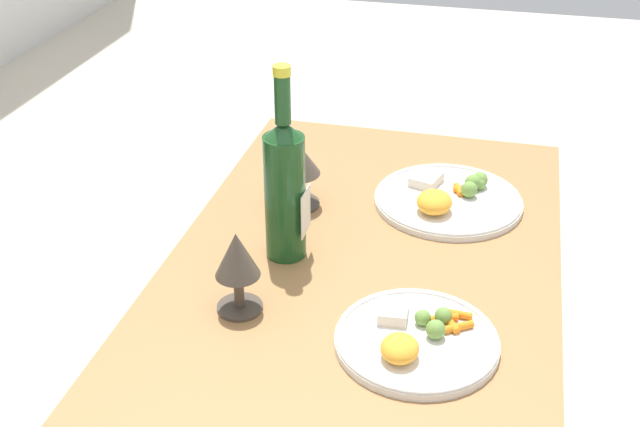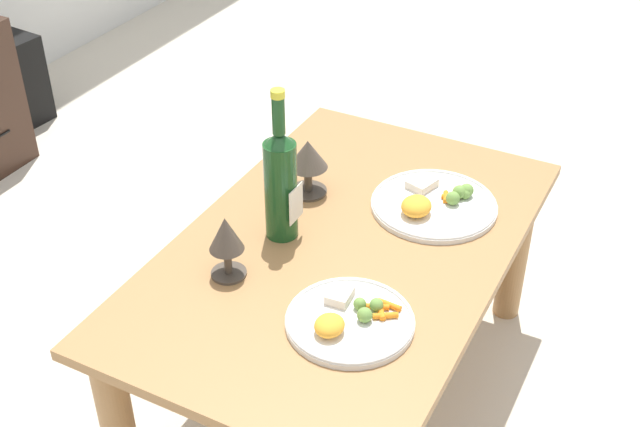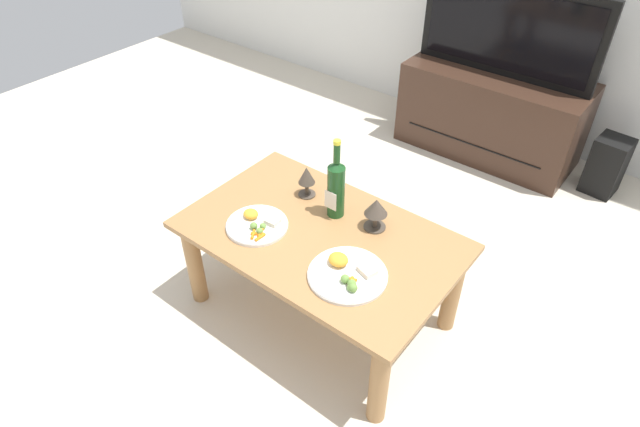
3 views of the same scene
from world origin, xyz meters
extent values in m
plane|color=beige|center=(0.00, 0.00, 0.00)|extent=(6.40, 6.40, 0.00)
cube|color=#9E7042|center=(0.00, 0.00, 0.44)|extent=(1.08, 0.68, 0.03)
cylinder|color=#9E7042|center=(0.48, -0.27, 0.21)|extent=(0.07, 0.07, 0.43)
cylinder|color=#9E7042|center=(-0.48, 0.27, 0.21)|extent=(0.07, 0.07, 0.43)
cylinder|color=#9E7042|center=(0.48, 0.27, 0.21)|extent=(0.07, 0.07, 0.43)
cube|color=black|center=(0.70, 1.70, 0.17)|extent=(0.19, 0.19, 0.33)
cylinder|color=#19471E|center=(-0.03, 0.14, 0.57)|extent=(0.07, 0.07, 0.23)
cone|color=#19471E|center=(-0.03, 0.14, 0.69)|extent=(0.07, 0.07, 0.03)
cylinder|color=#19471E|center=(-0.03, 0.14, 0.75)|extent=(0.03, 0.03, 0.08)
cylinder|color=yellow|center=(-0.03, 0.14, 0.80)|extent=(0.03, 0.03, 0.02)
cube|color=silver|center=(-0.03, 0.10, 0.54)|extent=(0.06, 0.00, 0.08)
cylinder|color=#473D33|center=(-0.20, 0.16, 0.46)|extent=(0.07, 0.07, 0.01)
cylinder|color=#473D33|center=(-0.20, 0.16, 0.49)|extent=(0.02, 0.02, 0.06)
cone|color=#473D33|center=(-0.20, 0.16, 0.56)|extent=(0.07, 0.07, 0.08)
cylinder|color=#473D33|center=(0.15, 0.16, 0.46)|extent=(0.09, 0.09, 0.01)
cylinder|color=#473D33|center=(0.15, 0.16, 0.49)|extent=(0.02, 0.02, 0.06)
cone|color=#473D33|center=(0.15, 0.16, 0.56)|extent=(0.09, 0.09, 0.07)
cylinder|color=white|center=(-0.22, -0.12, 0.46)|extent=(0.25, 0.25, 0.01)
torus|color=white|center=(-0.22, -0.12, 0.47)|extent=(0.25, 0.25, 0.01)
ellipsoid|color=orange|center=(-0.27, -0.10, 0.48)|extent=(0.06, 0.06, 0.03)
cube|color=beige|center=(-0.18, -0.08, 0.48)|extent=(0.06, 0.05, 0.02)
cylinder|color=orange|center=(-0.19, -0.18, 0.47)|extent=(0.04, 0.05, 0.01)
cylinder|color=orange|center=(-0.16, -0.18, 0.47)|extent=(0.01, 0.05, 0.01)
cylinder|color=orange|center=(-0.18, -0.17, 0.47)|extent=(0.05, 0.04, 0.01)
cylinder|color=orange|center=(-0.17, -0.16, 0.47)|extent=(0.03, 0.05, 0.01)
sphere|color=olive|center=(-0.18, -0.16, 0.48)|extent=(0.03, 0.03, 0.03)
sphere|color=olive|center=(-0.19, -0.13, 0.48)|extent=(0.03, 0.03, 0.03)
sphere|color=olive|center=(-0.21, -0.15, 0.48)|extent=(0.03, 0.03, 0.03)
cylinder|color=white|center=(0.22, -0.12, 0.46)|extent=(0.29, 0.29, 0.01)
torus|color=white|center=(0.22, -0.12, 0.47)|extent=(0.29, 0.29, 0.01)
ellipsoid|color=orange|center=(0.16, -0.10, 0.49)|extent=(0.08, 0.07, 0.04)
cube|color=beige|center=(0.27, -0.07, 0.48)|extent=(0.08, 0.07, 0.02)
cylinder|color=orange|center=(0.28, -0.16, 0.47)|extent=(0.04, 0.04, 0.01)
cylinder|color=orange|center=(0.26, -0.15, 0.47)|extent=(0.02, 0.04, 0.01)
cylinder|color=orange|center=(0.25, -0.14, 0.47)|extent=(0.04, 0.02, 0.01)
sphere|color=olive|center=(0.24, -0.16, 0.48)|extent=(0.03, 0.03, 0.03)
sphere|color=olive|center=(0.27, -0.17, 0.48)|extent=(0.03, 0.03, 0.03)
sphere|color=olive|center=(0.28, -0.18, 0.48)|extent=(0.02, 0.02, 0.02)
sphere|color=olive|center=(0.29, -0.18, 0.48)|extent=(0.03, 0.03, 0.03)
camera|label=1|loc=(-1.19, -0.21, 1.24)|focal=45.52mm
camera|label=2|loc=(-1.31, -0.62, 1.54)|focal=47.13mm
camera|label=3|loc=(0.99, -1.26, 1.85)|focal=30.33mm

